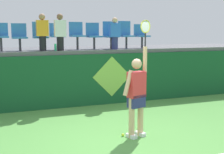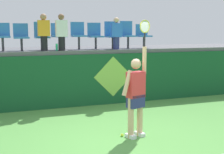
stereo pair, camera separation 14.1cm
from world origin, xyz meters
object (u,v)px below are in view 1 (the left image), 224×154
(stadium_chair_8, at_px, (141,34))
(spectator_0, at_px, (42,32))
(stadium_chair_2, at_px, (40,35))
(spectator_2, at_px, (60,32))
(stadium_chair_1, at_px, (19,35))
(spectator_1, at_px, (115,33))
(tennis_player, at_px, (137,93))
(stadium_chair_5, at_px, (93,34))
(stadium_chair_6, at_px, (110,34))
(water_bottle, at_px, (55,47))
(stadium_chair_0, at_px, (1,35))
(tennis_ball, at_px, (123,135))
(stadium_chair_7, at_px, (125,33))
(stadium_chair_3, at_px, (57,34))
(stadium_chair_4, at_px, (77,34))

(stadium_chair_8, distance_m, spectator_0, 3.45)
(stadium_chair_2, height_order, spectator_2, spectator_2)
(stadium_chair_1, xyz_separation_m, spectator_1, (2.90, -0.40, 0.06))
(tennis_player, height_order, stadium_chair_5, stadium_chair_5)
(stadium_chair_6, bearing_deg, spectator_1, -90.00)
(tennis_player, relative_size, stadium_chair_8, 3.15)
(water_bottle, bearing_deg, stadium_chair_0, 163.26)
(tennis_ball, distance_m, spectator_0, 4.13)
(stadium_chair_0, relative_size, spectator_1, 0.82)
(tennis_player, height_order, water_bottle, tennis_player)
(tennis_ball, distance_m, stadium_chair_7, 4.60)
(spectator_1, bearing_deg, stadium_chair_2, 169.90)
(stadium_chair_1, xyz_separation_m, stadium_chair_5, (2.32, 0.00, 0.02))
(stadium_chair_3, xyz_separation_m, stadium_chair_4, (0.62, 0.00, 0.02))
(tennis_ball, distance_m, stadium_chair_5, 4.31)
(stadium_chair_7, distance_m, spectator_0, 2.87)
(stadium_chair_4, bearing_deg, stadium_chair_2, 179.81)
(tennis_ball, height_order, stadium_chair_0, stadium_chair_0)
(stadium_chair_2, relative_size, spectator_0, 0.79)
(tennis_player, xyz_separation_m, stadium_chair_2, (-1.45, 3.81, 1.21))
(tennis_ball, height_order, spectator_1, spectator_1)
(tennis_player, relative_size, spectator_0, 2.35)
(stadium_chair_0, xyz_separation_m, stadium_chair_1, (0.53, 0.00, -0.02))
(spectator_2, bearing_deg, stadium_chair_7, 11.07)
(tennis_ball, bearing_deg, stadium_chair_7, 65.97)
(stadium_chair_3, relative_size, stadium_chair_7, 0.91)
(stadium_chair_2, distance_m, stadium_chair_6, 2.29)
(stadium_chair_8, bearing_deg, spectator_0, -172.91)
(tennis_player, relative_size, stadium_chair_5, 3.01)
(tennis_player, height_order, stadium_chair_8, tennis_player)
(stadium_chair_6, relative_size, stadium_chair_7, 0.98)
(tennis_player, relative_size, stadium_chair_3, 3.08)
(stadium_chair_1, bearing_deg, stadium_chair_7, 0.12)
(stadium_chair_6, bearing_deg, stadium_chair_3, -179.67)
(stadium_chair_3, distance_m, spectator_0, 0.68)
(stadium_chair_2, bearing_deg, stadium_chair_3, -0.87)
(tennis_ball, xyz_separation_m, spectator_2, (-0.67, 3.25, 2.24))
(tennis_player, distance_m, spectator_2, 3.73)
(tennis_ball, height_order, stadium_chair_2, stadium_chair_2)
(spectator_0, bearing_deg, stadium_chair_6, 10.80)
(stadium_chair_2, relative_size, stadium_chair_7, 0.95)
(stadium_chair_0, height_order, stadium_chair_2, stadium_chair_2)
(stadium_chair_2, bearing_deg, spectator_2, -40.91)
(stadium_chair_6, distance_m, stadium_chair_8, 1.13)
(water_bottle, relative_size, stadium_chair_4, 0.24)
(stadium_chair_2, distance_m, stadium_chair_4, 1.14)
(stadium_chair_1, xyz_separation_m, stadium_chair_8, (4.04, -0.00, 0.01))
(stadium_chair_1, distance_m, stadium_chair_3, 1.14)
(tennis_player, bearing_deg, stadium_chair_0, 124.35)
(stadium_chair_6, relative_size, spectator_1, 0.89)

